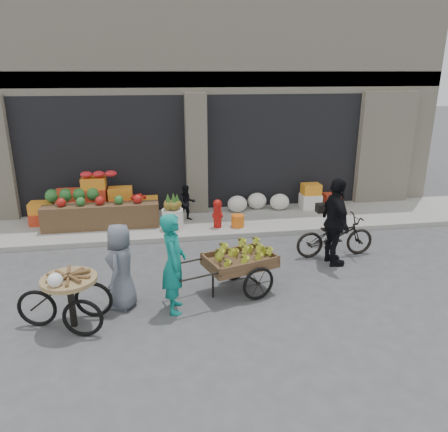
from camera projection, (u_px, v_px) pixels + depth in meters
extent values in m
plane|color=#424244|center=(228.00, 304.00, 7.51)|extent=(80.00, 80.00, 0.00)
cube|color=gray|center=(201.00, 223.00, 11.33)|extent=(18.00, 2.20, 0.12)
cube|color=beige|center=(185.00, 81.00, 14.08)|extent=(14.00, 6.00, 7.00)
cube|color=gray|center=(193.00, 79.00, 11.38)|extent=(14.00, 0.30, 0.40)
cube|color=black|center=(105.00, 151.00, 12.22)|extent=(4.40, 1.60, 3.10)
cube|color=black|center=(275.00, 147.00, 12.99)|extent=(4.40, 1.60, 3.10)
cube|color=beige|center=(196.00, 154.00, 11.81)|extent=(0.55, 0.80, 3.22)
cube|color=brown|center=(101.00, 216.00, 10.69)|extent=(2.80, 0.45, 0.60)
sphere|color=#1E5923|center=(73.00, 195.00, 10.91)|extent=(0.34, 0.34, 0.34)
cylinder|color=silver|center=(173.00, 219.00, 10.65)|extent=(0.52, 0.52, 0.50)
cylinder|color=#A5140F|center=(218.00, 216.00, 10.76)|extent=(0.20, 0.20, 0.56)
sphere|color=#A5140F|center=(217.00, 204.00, 10.66)|extent=(0.22, 0.22, 0.22)
cylinder|color=orange|center=(238.00, 221.00, 10.84)|extent=(0.32, 0.32, 0.30)
ellipsoid|color=silver|center=(259.00, 203.00, 12.07)|extent=(1.70, 0.60, 0.44)
imported|color=black|center=(187.00, 203.00, 11.21)|extent=(0.51, 0.43, 0.93)
cube|color=brown|center=(240.00, 263.00, 7.78)|extent=(1.39, 1.12, 0.11)
torus|color=black|center=(258.00, 284.00, 7.56)|extent=(0.60, 0.24, 0.61)
torus|color=black|center=(235.00, 265.00, 8.28)|extent=(0.60, 0.24, 0.61)
cylinder|color=black|center=(213.00, 284.00, 7.65)|extent=(0.05, 0.05, 0.50)
imported|color=#107C70|center=(174.00, 263.00, 7.06)|extent=(0.43, 0.64, 1.69)
cylinder|color=#9E7F51|center=(69.00, 280.00, 6.61)|extent=(0.97, 0.97, 0.07)
cube|color=black|center=(72.00, 303.00, 6.74)|extent=(0.09, 0.09, 0.80)
torus|color=black|center=(83.00, 318.00, 6.50)|extent=(0.62, 0.16, 0.62)
torus|color=black|center=(94.00, 299.00, 7.03)|extent=(0.62, 0.16, 0.62)
torus|color=black|center=(37.00, 308.00, 6.77)|extent=(0.62, 0.16, 0.62)
imported|color=slate|center=(121.00, 266.00, 7.22)|extent=(0.63, 0.81, 1.47)
imported|color=black|center=(335.00, 236.00, 9.34)|extent=(1.73, 0.63, 0.90)
imported|color=black|center=(335.00, 222.00, 8.78)|extent=(0.46, 1.08, 1.82)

